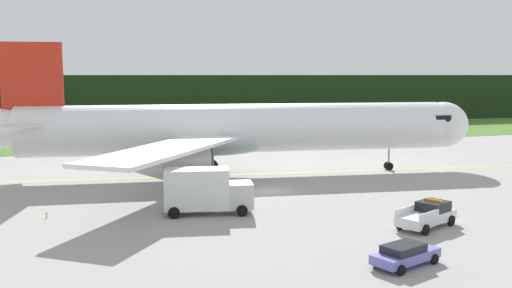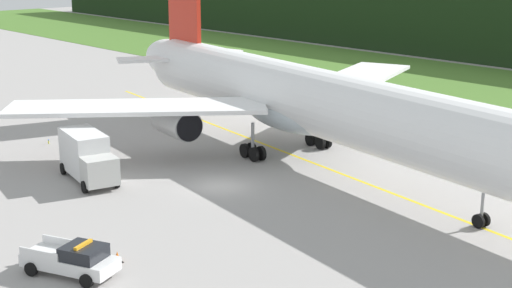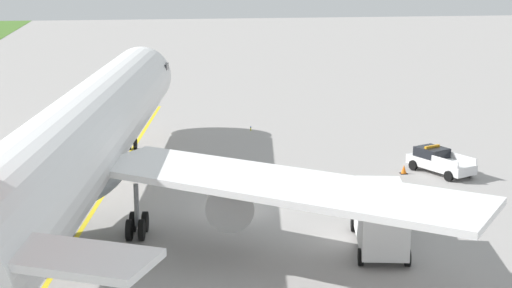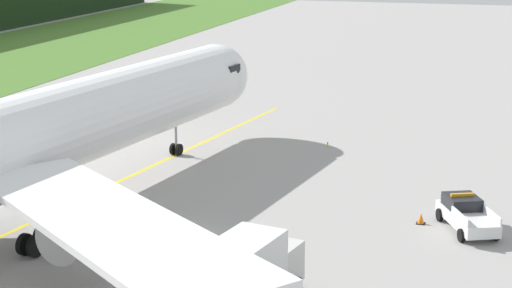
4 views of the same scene
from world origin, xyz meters
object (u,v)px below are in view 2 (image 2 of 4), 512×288
object	(u,v)px
ops_pickup_truck	(73,259)
apron_cone	(117,257)
catering_truck	(87,156)
airliner	(306,101)

from	to	relation	value
ops_pickup_truck	apron_cone	size ratio (longest dim) A/B	8.50
catering_truck	apron_cone	distance (m)	15.88
apron_cone	catering_truck	bearing A→B (deg)	156.23
airliner	ops_pickup_truck	world-z (taller)	airliner
airliner	catering_truck	xyz separation A→B (m)	(-7.07, -16.08, -3.10)
airliner	ops_pickup_truck	bearing A→B (deg)	-73.93
ops_pickup_truck	catering_truck	bearing A→B (deg)	147.91
ops_pickup_truck	apron_cone	bearing A→B (deg)	86.06
airliner	catering_truck	distance (m)	17.84
airliner	catering_truck	world-z (taller)	airliner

